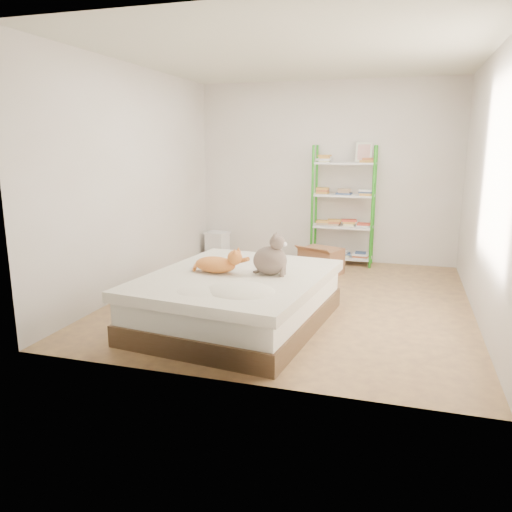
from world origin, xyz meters
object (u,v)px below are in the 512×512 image
at_px(orange_cat, 215,263).
at_px(grey_cat, 270,254).
at_px(cardboard_box, 321,261).
at_px(white_bin, 217,244).
at_px(bed, 237,299).
at_px(shelf_unit, 343,210).

bearing_deg(orange_cat, grey_cat, 13.53).
relative_size(cardboard_box, white_bin, 1.66).
bearing_deg(cardboard_box, bed, -79.70).
bearing_deg(white_bin, shelf_unit, 0.92).
height_order(cardboard_box, white_bin, cardboard_box).
height_order(grey_cat, shelf_unit, shelf_unit).
distance_m(orange_cat, cardboard_box, 2.30).
height_order(bed, orange_cat, orange_cat).
xyz_separation_m(shelf_unit, white_bin, (-1.93, -0.03, -0.60)).
height_order(orange_cat, white_bin, orange_cat).
relative_size(orange_cat, cardboard_box, 0.78).
bearing_deg(white_bin, grey_cat, -59.73).
distance_m(shelf_unit, cardboard_box, 0.93).
relative_size(bed, shelf_unit, 1.23).
relative_size(grey_cat, cardboard_box, 0.62).
height_order(orange_cat, shelf_unit, shelf_unit).
relative_size(grey_cat, white_bin, 1.04).
relative_size(bed, grey_cat, 5.42).
relative_size(orange_cat, white_bin, 1.29).
bearing_deg(shelf_unit, bed, -103.01).
distance_m(orange_cat, shelf_unit, 2.96).
distance_m(cardboard_box, white_bin, 1.85).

